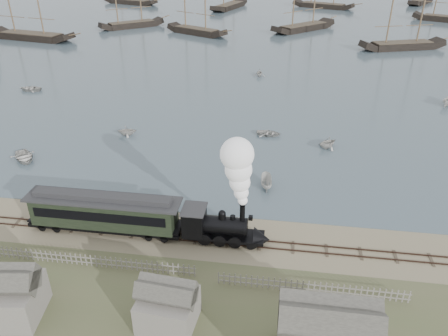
# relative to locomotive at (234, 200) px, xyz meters

# --- Properties ---
(ground) EXTENTS (600.00, 600.00, 0.00)m
(ground) POSITION_rel_locomotive_xyz_m (-5.51, 2.00, -4.61)
(ground) COLOR tan
(ground) RESTS_ON ground
(rail_track) EXTENTS (120.00, 1.80, 0.16)m
(rail_track) POSITION_rel_locomotive_xyz_m (-5.51, 0.00, -4.57)
(rail_track) COLOR #3A2820
(rail_track) RESTS_ON ground
(picket_fence_west) EXTENTS (19.00, 0.10, 1.20)m
(picket_fence_west) POSITION_rel_locomotive_xyz_m (-12.01, -5.00, -4.61)
(picket_fence_west) COLOR gray
(picket_fence_west) RESTS_ON ground
(picket_fence_east) EXTENTS (15.00, 0.10, 1.20)m
(picket_fence_east) POSITION_rel_locomotive_xyz_m (6.99, -5.50, -4.61)
(picket_fence_east) COLOR gray
(picket_fence_east) RESTS_ON ground
(shed_left) EXTENTS (5.00, 4.00, 4.10)m
(shed_left) POSITION_rel_locomotive_xyz_m (-15.51, -11.00, -4.61)
(shed_left) COLOR gray
(shed_left) RESTS_ON ground
(shed_mid) EXTENTS (4.00, 3.50, 3.60)m
(shed_mid) POSITION_rel_locomotive_xyz_m (-3.51, -10.00, -4.61)
(shed_mid) COLOR gray
(shed_mid) RESTS_ON ground
(locomotive) EXTENTS (8.04, 3.00, 10.02)m
(locomotive) POSITION_rel_locomotive_xyz_m (0.00, 0.00, 0.00)
(locomotive) COLOR black
(locomotive) RESTS_ON ground
(passenger_coach) EXTENTS (14.65, 2.83, 3.56)m
(passenger_coach) POSITION_rel_locomotive_xyz_m (-12.22, -0.00, -2.37)
(passenger_coach) COLOR black
(passenger_coach) RESTS_ON ground
(beached_dinghy) EXTENTS (4.17, 4.83, 0.84)m
(beached_dinghy) POSITION_rel_locomotive_xyz_m (-19.20, 2.57, -4.19)
(beached_dinghy) COLOR beige
(beached_dinghy) RESTS_ON ground
(rowboat_0) EXTENTS (5.25, 5.15, 0.89)m
(rowboat_0) POSITION_rel_locomotive_xyz_m (-27.93, 12.41, -4.11)
(rowboat_0) COLOR beige
(rowboat_0) RESTS_ON harbor_water
(rowboat_1) EXTENTS (2.84, 3.11, 1.40)m
(rowboat_1) POSITION_rel_locomotive_xyz_m (-17.75, 21.62, -3.85)
(rowboat_1) COLOR beige
(rowboat_1) RESTS_ON harbor_water
(rowboat_2) EXTENTS (3.30, 1.52, 1.23)m
(rowboat_2) POSITION_rel_locomotive_xyz_m (2.41, 10.19, -3.94)
(rowboat_2) COLOR beige
(rowboat_2) RESTS_ON harbor_water
(rowboat_3) EXTENTS (2.74, 3.63, 0.71)m
(rowboat_3) POSITION_rel_locomotive_xyz_m (1.95, 24.33, -4.20)
(rowboat_3) COLOR beige
(rowboat_3) RESTS_ON harbor_water
(rowboat_4) EXTENTS (3.89, 3.91, 1.56)m
(rowboat_4) POSITION_rel_locomotive_xyz_m (9.82, 21.50, -3.77)
(rowboat_4) COLOR beige
(rowboat_4) RESTS_ON harbor_water
(rowboat_6) EXTENTS (2.84, 3.97, 0.82)m
(rowboat_6) POSITION_rel_locomotive_xyz_m (-41.49, 37.74, -4.14)
(rowboat_6) COLOR beige
(rowboat_6) RESTS_ON harbor_water
(rowboat_7) EXTENTS (2.66, 2.31, 1.39)m
(rowboat_7) POSITION_rel_locomotive_xyz_m (-1.46, 52.55, -3.86)
(rowboat_7) COLOR beige
(rowboat_7) RESTS_ON harbor_water
(schooner_4) EXTENTS (21.37, 11.32, 20.00)m
(schooner_4) POSITION_rel_locomotive_xyz_m (31.09, 79.91, 5.45)
(schooner_4) COLOR black
(schooner_4) RESTS_ON harbor_water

